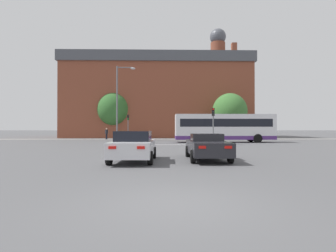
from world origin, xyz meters
name	(u,v)px	position (x,y,z in m)	size (l,w,h in m)	color
ground_plane	(174,203)	(0.00, 0.00, 0.00)	(400.00, 400.00, 0.00)	#545456
stop_line_strip	(165,145)	(0.00, 20.60, 0.00)	(7.55, 0.30, 0.01)	silver
far_pavement	(164,139)	(0.00, 34.05, 0.01)	(68.39, 2.50, 0.01)	gray
brick_civic_building	(158,98)	(-1.08, 44.95, 7.53)	(33.63, 14.67, 21.09)	brown
car_saloon_left	(134,146)	(-1.69, 7.31, 0.78)	(2.16, 4.32, 1.52)	silver
car_roadster_right	(207,146)	(2.09, 7.96, 0.70)	(2.02, 4.56, 1.37)	#232328
bus_crossing_lead	(224,127)	(7.03, 24.92, 1.77)	(11.51, 2.64, 3.28)	silver
traffic_light_far_left	(128,123)	(-5.36, 33.28, 2.50)	(0.26, 0.31, 3.68)	slate
traffic_light_far_right	(196,123)	(4.79, 33.47, 2.47)	(0.26, 0.31, 3.63)	slate
traffic_light_near_right	(213,120)	(4.98, 21.01, 2.54)	(0.26, 0.31, 3.74)	slate
street_lamp_junction	(120,97)	(-4.83, 22.45, 5.01)	(2.04, 0.36, 8.36)	slate
pedestrian_waiting	(107,133)	(-8.62, 33.63, 0.99)	(0.42, 0.45, 1.69)	black
pedestrian_walking_east	(212,133)	(7.38, 33.90, 0.96)	(0.36, 0.45, 1.65)	brown
tree_by_building	(233,113)	(11.89, 39.15, 4.33)	(4.37, 4.37, 6.63)	#4C3823
tree_kerbside	(230,111)	(10.08, 34.07, 4.25)	(5.27, 5.27, 7.03)	#4C3823
tree_distant	(114,109)	(-8.53, 38.71, 4.85)	(5.38, 5.38, 7.68)	#4C3823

